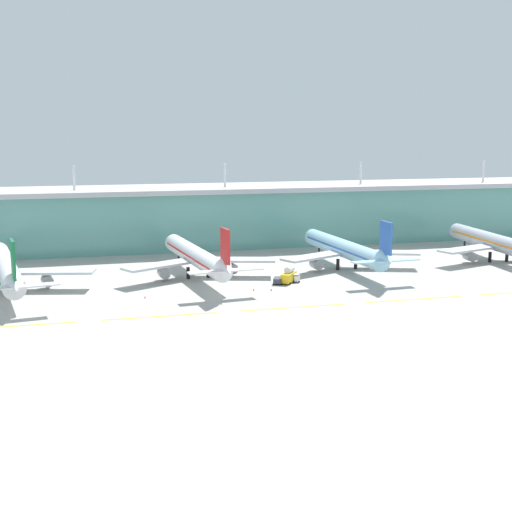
{
  "coord_description": "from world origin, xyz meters",
  "views": [
    {
      "loc": [
        -56.03,
        -166.63,
        44.53
      ],
      "look_at": [
        -3.27,
        34.01,
        7.0
      ],
      "focal_mm": 48.52,
      "sensor_mm": 36.0,
      "label": 1
    }
  ],
  "objects": [
    {
      "name": "terminal_building",
      "position": [
        -0.0,
        98.83,
        11.9
      ],
      "size": [
        288.0,
        34.0,
        32.39
      ],
      "color": "#5B9E93",
      "rests_on": "ground"
    },
    {
      "name": "airliner_nearest",
      "position": [
        -75.61,
        35.45,
        6.45
      ],
      "size": [
        48.22,
        69.1,
        18.9
      ],
      "color": "silver",
      "rests_on": "ground"
    },
    {
      "name": "ground_plane",
      "position": [
        0.0,
        0.0,
        0.0
      ],
      "size": [
        600.0,
        600.0,
        0.0
      ],
      "primitive_type": "plane",
      "color": "#A8A59E"
    },
    {
      "name": "baggage_cart",
      "position": [
        6.87,
        26.49,
        1.26
      ],
      "size": [
        2.15,
        3.69,
        2.48
      ],
      "color": "silver",
      "rests_on": "ground"
    },
    {
      "name": "taxiway_stripe_mid_east",
      "position": [
        31.0,
        -2.84,
        0.02
      ],
      "size": [
        28.0,
        0.7,
        0.04
      ],
      "primitive_type": "cube",
      "color": "yellow",
      "rests_on": "ground"
    },
    {
      "name": "airliner_farthest",
      "position": [
        84.76,
        40.5,
        6.45
      ],
      "size": [
        48.7,
        66.88,
        18.9
      ],
      "color": "#ADB2BC",
      "rests_on": "ground"
    },
    {
      "name": "taxiway_stripe_centre",
      "position": [
        -3.0,
        -2.84,
        0.02
      ],
      "size": [
        28.0,
        0.7,
        0.04
      ],
      "primitive_type": "cube",
      "color": "yellow",
      "rests_on": "ground"
    },
    {
      "name": "safety_cone_right_wingtip",
      "position": [
        -8.14,
        18.07,
        0.35
      ],
      "size": [
        0.56,
        0.56,
        0.7
      ],
      "primitive_type": "cone",
      "color": "orange",
      "rests_on": "ground"
    },
    {
      "name": "airliner_far_middle",
      "position": [
        28.98,
        41.66,
        6.45
      ],
      "size": [
        48.72,
        63.51,
        18.9
      ],
      "color": "#9ED1EA",
      "rests_on": "ground"
    },
    {
      "name": "taxiway_stripe_west",
      "position": [
        -71.0,
        -2.84,
        0.02
      ],
      "size": [
        28.0,
        0.7,
        0.04
      ],
      "primitive_type": "cube",
      "color": "yellow",
      "rests_on": "ground"
    },
    {
      "name": "airliner_near_middle",
      "position": [
        -20.49,
        40.46,
        6.45
      ],
      "size": [
        48.53,
        65.85,
        18.9
      ],
      "color": "white",
      "rests_on": "ground"
    },
    {
      "name": "safety_cone_left_wingtip",
      "position": [
        -3.32,
        16.76,
        0.35
      ],
      "size": [
        0.56,
        0.56,
        0.7
      ],
      "primitive_type": "cone",
      "color": "orange",
      "rests_on": "ground"
    },
    {
      "name": "safety_cone_nose_front",
      "position": [
        -38.81,
        17.02,
        0.35
      ],
      "size": [
        0.56,
        0.56,
        0.7
      ],
      "primitive_type": "cone",
      "color": "orange",
      "rests_on": "ground"
    },
    {
      "name": "taxiway_stripe_mid_west",
      "position": [
        -37.0,
        -2.84,
        0.02
      ],
      "size": [
        28.0,
        0.7,
        0.04
      ],
      "primitive_type": "cube",
      "color": "yellow",
      "rests_on": "ground"
    },
    {
      "name": "pushback_tug",
      "position": [
        1.03,
        24.89,
        1.1
      ],
      "size": [
        3.89,
        4.98,
        1.85
      ],
      "color": "#333842",
      "rests_on": "ground"
    },
    {
      "name": "fuel_truck",
      "position": [
        4.58,
        25.49,
        2.26
      ],
      "size": [
        6.39,
        7.33,
        4.95
      ],
      "color": "gold",
      "rests_on": "ground"
    }
  ]
}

